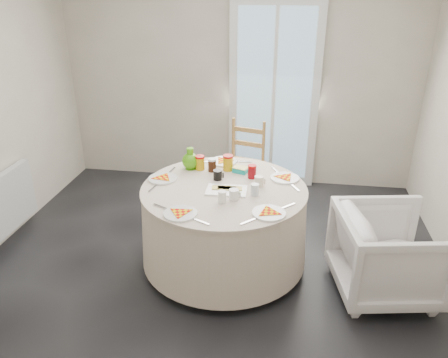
# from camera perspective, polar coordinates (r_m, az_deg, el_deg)

# --- Properties ---
(floor) EXTENTS (4.00, 4.00, 0.00)m
(floor) POSITION_cam_1_polar(r_m,az_deg,el_deg) (3.71, -2.01, -12.60)
(floor) COLOR black
(floor) RESTS_ON ground
(wall_back) EXTENTS (4.00, 0.02, 2.60)m
(wall_back) POSITION_cam_1_polar(r_m,az_deg,el_deg) (5.02, 2.00, 13.77)
(wall_back) COLOR #BCB5A3
(wall_back) RESTS_ON floor
(glass_door) EXTENTS (1.00, 0.08, 2.10)m
(glass_door) POSITION_cam_1_polar(r_m,az_deg,el_deg) (5.00, 6.53, 10.64)
(glass_door) COLOR silver
(glass_door) RESTS_ON floor
(table) EXTENTS (1.37, 1.37, 0.69)m
(table) POSITION_cam_1_polar(r_m,az_deg,el_deg) (3.67, 0.00, -6.04)
(table) COLOR beige
(table) RESTS_ON floor
(wooden_chair) EXTENTS (0.49, 0.48, 0.91)m
(wooden_chair) POSITION_cam_1_polar(r_m,az_deg,el_deg) (4.64, 2.40, 2.13)
(wooden_chair) COLOR #B1734F
(wooden_chair) RESTS_ON floor
(armchair) EXTENTS (0.80, 0.84, 0.75)m
(armchair) POSITION_cam_1_polar(r_m,az_deg,el_deg) (3.57, 20.69, -8.53)
(armchair) COLOR silver
(armchair) RESTS_ON floor
(place_settings) EXTENTS (1.38, 1.38, 0.02)m
(place_settings) POSITION_cam_1_polar(r_m,az_deg,el_deg) (3.48, 0.00, -0.45)
(place_settings) COLOR silver
(place_settings) RESTS_ON table
(jar_cluster) EXTENTS (0.58, 0.37, 0.16)m
(jar_cluster) POSITION_cam_1_polar(r_m,az_deg,el_deg) (3.72, 0.03, 2.10)
(jar_cluster) COLOR brown
(jar_cluster) RESTS_ON table
(butter_tub) EXTENTS (0.15, 0.13, 0.05)m
(butter_tub) POSITION_cam_1_polar(r_m,az_deg,el_deg) (3.76, 2.18, 1.75)
(butter_tub) COLOR #11A9A2
(butter_tub) RESTS_ON table
(green_pitcher) EXTENTS (0.15, 0.15, 0.19)m
(green_pitcher) POSITION_cam_1_polar(r_m,az_deg,el_deg) (3.81, -4.45, 3.40)
(green_pitcher) COLOR #469E0F
(green_pitcher) RESTS_ON table
(cheese_platter) EXTENTS (0.32, 0.21, 0.04)m
(cheese_platter) POSITION_cam_1_polar(r_m,az_deg,el_deg) (3.43, 0.34, -0.85)
(cheese_platter) COLOR silver
(cheese_platter) RESTS_ON table
(mugs_glasses) EXTENTS (0.73, 0.73, 0.10)m
(mugs_glasses) POSITION_cam_1_polar(r_m,az_deg,el_deg) (3.48, 1.77, 0.23)
(mugs_glasses) COLOR gray
(mugs_glasses) RESTS_ON table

